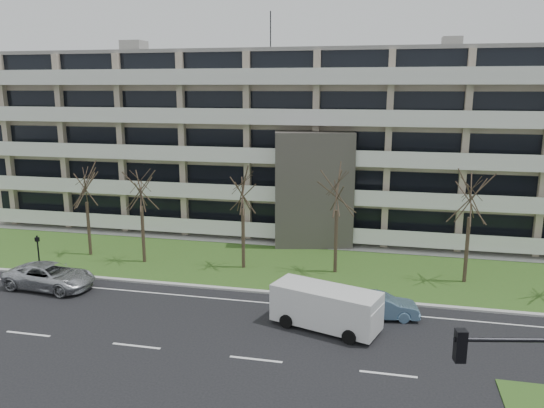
% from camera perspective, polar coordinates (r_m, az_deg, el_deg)
% --- Properties ---
extents(ground, '(160.00, 160.00, 0.00)m').
position_cam_1_polar(ground, '(25.56, -1.75, -16.37)').
color(ground, black).
rests_on(ground, ground).
extents(grass_verge, '(90.00, 10.00, 0.06)m').
position_cam_1_polar(grass_verge, '(37.22, 3.19, -6.82)').
color(grass_verge, '#2B551C').
rests_on(grass_verge, ground).
extents(curb, '(90.00, 0.35, 0.12)m').
position_cam_1_polar(curb, '(32.60, 1.74, -9.63)').
color(curb, '#B2B2AD').
rests_on(curb, ground).
extents(sidewalk, '(90.00, 2.00, 0.08)m').
position_cam_1_polar(sidewalk, '(42.39, 4.40, -4.40)').
color(sidewalk, '#B2B2AD').
rests_on(sidewalk, ground).
extents(lane_edge_line, '(90.00, 0.12, 0.01)m').
position_cam_1_polar(lane_edge_line, '(31.26, 1.22, -10.73)').
color(lane_edge_line, white).
rests_on(lane_edge_line, ground).
extents(apartment_building, '(60.50, 15.10, 18.75)m').
position_cam_1_polar(apartment_building, '(47.56, 5.72, 6.75)').
color(apartment_building, tan).
rests_on(apartment_building, ground).
extents(silver_pickup, '(5.84, 3.03, 1.57)m').
position_cam_1_polar(silver_pickup, '(36.11, -22.75, -7.17)').
color(silver_pickup, '#B4B7BC').
rests_on(silver_pickup, ground).
extents(blue_sedan, '(4.29, 2.06, 1.36)m').
position_cam_1_polar(blue_sedan, '(29.92, 11.57, -10.70)').
color(blue_sedan, '#7BABD5').
rests_on(blue_sedan, ground).
extents(white_van, '(5.96, 3.69, 2.17)m').
position_cam_1_polar(white_van, '(28.07, 5.95, -10.72)').
color(white_van, white).
rests_on(white_van, ground).
extents(pedestrian_signal, '(0.26, 0.21, 2.64)m').
position_cam_1_polar(pedestrian_signal, '(38.92, -23.86, -4.48)').
color(pedestrian_signal, black).
rests_on(pedestrian_signal, ground).
extents(tree_1, '(3.63, 3.63, 7.27)m').
position_cam_1_polar(tree_1, '(40.84, -19.47, 2.36)').
color(tree_1, '#382B21').
rests_on(tree_1, ground).
extents(tree_2, '(3.71, 3.71, 7.41)m').
position_cam_1_polar(tree_2, '(37.95, -13.99, 2.15)').
color(tree_2, '#382B21').
rests_on(tree_2, ground).
extents(tree_3, '(3.79, 3.79, 7.57)m').
position_cam_1_polar(tree_3, '(35.65, -3.19, 2.06)').
color(tree_3, '#382B21').
rests_on(tree_3, ground).
extents(tree_4, '(3.90, 3.90, 7.79)m').
position_cam_1_polar(tree_4, '(34.93, 7.04, 2.06)').
color(tree_4, '#382B21').
rests_on(tree_4, ground).
extents(tree_5, '(3.87, 3.87, 7.73)m').
position_cam_1_polar(tree_5, '(35.13, 20.67, 1.32)').
color(tree_5, '#382B21').
rests_on(tree_5, ground).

